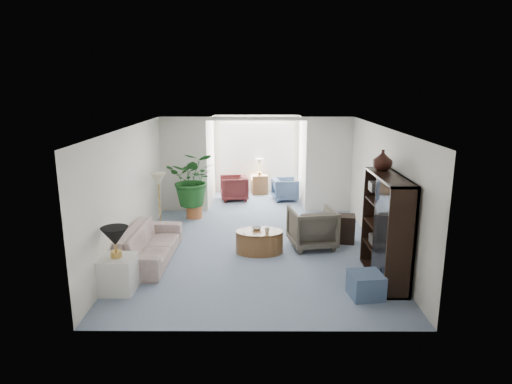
{
  "coord_description": "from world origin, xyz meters",
  "views": [
    {
      "loc": [
        0.04,
        -8.5,
        3.31
      ],
      "look_at": [
        0.0,
        0.6,
        1.1
      ],
      "focal_mm": 31.24,
      "sensor_mm": 36.0,
      "label": 1
    }
  ],
  "objects_px": {
    "coffee_table": "(259,242)",
    "sunroom_table": "(259,185)",
    "entertainment_cabinet": "(386,228)",
    "end_table": "(118,274)",
    "coffee_cup": "(267,230)",
    "cabinet_urn": "(383,160)",
    "wingback_chair": "(312,228)",
    "ottoman": "(366,285)",
    "coffee_bowl": "(257,228)",
    "table_lamp": "(115,236)",
    "floor_lamp": "(158,179)",
    "sunroom_chair_blue": "(285,189)",
    "framed_picture": "(384,170)",
    "plant_pot": "(194,212)",
    "sunroom_chair_maroon": "(234,188)",
    "side_table_dark": "(343,229)",
    "sofa": "(150,244)"
  },
  "relations": [
    {
      "from": "entertainment_cabinet",
      "to": "plant_pot",
      "type": "height_order",
      "value": "entertainment_cabinet"
    },
    {
      "from": "coffee_table",
      "to": "cabinet_urn",
      "type": "height_order",
      "value": "cabinet_urn"
    },
    {
      "from": "coffee_cup",
      "to": "cabinet_urn",
      "type": "relative_size",
      "value": 0.3
    },
    {
      "from": "floor_lamp",
      "to": "sunroom_chair_blue",
      "type": "relative_size",
      "value": 0.51
    },
    {
      "from": "end_table",
      "to": "ottoman",
      "type": "distance_m",
      "value": 4.0
    },
    {
      "from": "ottoman",
      "to": "sunroom_table",
      "type": "relative_size",
      "value": 0.85
    },
    {
      "from": "table_lamp",
      "to": "sunroom_chair_blue",
      "type": "relative_size",
      "value": 0.62
    },
    {
      "from": "table_lamp",
      "to": "floor_lamp",
      "type": "bearing_deg",
      "value": 88.85
    },
    {
      "from": "floor_lamp",
      "to": "sunroom_chair_maroon",
      "type": "xyz_separation_m",
      "value": [
        1.52,
        2.97,
        -0.89
      ]
    },
    {
      "from": "coffee_table",
      "to": "sunroom_table",
      "type": "height_order",
      "value": "sunroom_table"
    },
    {
      "from": "framed_picture",
      "to": "sunroom_chair_blue",
      "type": "xyz_separation_m",
      "value": [
        -1.62,
        4.26,
        -1.38
      ]
    },
    {
      "from": "coffee_cup",
      "to": "coffee_table",
      "type": "bearing_deg",
      "value": 146.31
    },
    {
      "from": "table_lamp",
      "to": "coffee_bowl",
      "type": "xyz_separation_m",
      "value": [
        2.26,
        1.84,
        -0.47
      ]
    },
    {
      "from": "coffee_bowl",
      "to": "wingback_chair",
      "type": "distance_m",
      "value": 1.17
    },
    {
      "from": "table_lamp",
      "to": "sunroom_chair_blue",
      "type": "xyz_separation_m",
      "value": [
        3.08,
        5.94,
        -0.62
      ]
    },
    {
      "from": "floor_lamp",
      "to": "side_table_dark",
      "type": "bearing_deg",
      "value": -8.36
    },
    {
      "from": "table_lamp",
      "to": "coffee_bowl",
      "type": "relative_size",
      "value": 2.21
    },
    {
      "from": "side_table_dark",
      "to": "sunroom_chair_maroon",
      "type": "height_order",
      "value": "sunroom_chair_maroon"
    },
    {
      "from": "ottoman",
      "to": "sofa",
      "type": "bearing_deg",
      "value": 158.07
    },
    {
      "from": "framed_picture",
      "to": "coffee_cup",
      "type": "bearing_deg",
      "value": -178.87
    },
    {
      "from": "entertainment_cabinet",
      "to": "end_table",
      "type": "bearing_deg",
      "value": -173.33
    },
    {
      "from": "sofa",
      "to": "end_table",
      "type": "relative_size",
      "value": 3.63
    },
    {
      "from": "cabinet_urn",
      "to": "sofa",
      "type": "bearing_deg",
      "value": 175.62
    },
    {
      "from": "coffee_cup",
      "to": "ottoman",
      "type": "height_order",
      "value": "coffee_cup"
    },
    {
      "from": "wingback_chair",
      "to": "cabinet_urn",
      "type": "bearing_deg",
      "value": 125.22
    },
    {
      "from": "coffee_bowl",
      "to": "side_table_dark",
      "type": "relative_size",
      "value": 0.33
    },
    {
      "from": "wingback_chair",
      "to": "sunroom_chair_blue",
      "type": "relative_size",
      "value": 1.29
    },
    {
      "from": "floor_lamp",
      "to": "wingback_chair",
      "type": "distance_m",
      "value": 3.56
    },
    {
      "from": "framed_picture",
      "to": "ottoman",
      "type": "relative_size",
      "value": 1.01
    },
    {
      "from": "framed_picture",
      "to": "table_lamp",
      "type": "xyz_separation_m",
      "value": [
        -4.7,
        -1.69,
        -0.75
      ]
    },
    {
      "from": "coffee_bowl",
      "to": "sunroom_table",
      "type": "height_order",
      "value": "sunroom_table"
    },
    {
      "from": "sofa",
      "to": "table_lamp",
      "type": "xyz_separation_m",
      "value": [
        -0.2,
        -1.35,
        0.63
      ]
    },
    {
      "from": "end_table",
      "to": "coffee_table",
      "type": "bearing_deg",
      "value": 37.03
    },
    {
      "from": "coffee_bowl",
      "to": "sunroom_table",
      "type": "bearing_deg",
      "value": 89.17
    },
    {
      "from": "coffee_bowl",
      "to": "sunroom_chair_blue",
      "type": "bearing_deg",
      "value": 78.69
    },
    {
      "from": "coffee_bowl",
      "to": "plant_pot",
      "type": "xyz_separation_m",
      "value": [
        -1.6,
        2.31,
        -0.31
      ]
    },
    {
      "from": "end_table",
      "to": "framed_picture",
      "type": "bearing_deg",
      "value": 19.74
    },
    {
      "from": "table_lamp",
      "to": "ottoman",
      "type": "xyz_separation_m",
      "value": [
        4.0,
        -0.18,
        -0.75
      ]
    },
    {
      "from": "coffee_cup",
      "to": "cabinet_urn",
      "type": "distance_m",
      "value": 2.59
    },
    {
      "from": "ottoman",
      "to": "cabinet_urn",
      "type": "bearing_deg",
      "value": 68.62
    },
    {
      "from": "sunroom_chair_blue",
      "to": "sofa",
      "type": "bearing_deg",
      "value": 139.59
    },
    {
      "from": "wingback_chair",
      "to": "ottoman",
      "type": "xyz_separation_m",
      "value": [
        0.59,
        -2.26,
        -0.22
      ]
    },
    {
      "from": "coffee_cup",
      "to": "wingback_chair",
      "type": "xyz_separation_m",
      "value": [
        0.94,
        0.43,
        -0.08
      ]
    },
    {
      "from": "cabinet_urn",
      "to": "ottoman",
      "type": "distance_m",
      "value": 2.23
    },
    {
      "from": "coffee_table",
      "to": "sunroom_table",
      "type": "bearing_deg",
      "value": 89.77
    },
    {
      "from": "ottoman",
      "to": "coffee_table",
      "type": "bearing_deg",
      "value": 131.29
    },
    {
      "from": "framed_picture",
      "to": "entertainment_cabinet",
      "type": "relative_size",
      "value": 0.27
    },
    {
      "from": "coffee_table",
      "to": "cabinet_urn",
      "type": "xyz_separation_m",
      "value": [
        2.16,
        -0.72,
        1.79
      ]
    },
    {
      "from": "plant_pot",
      "to": "ottoman",
      "type": "bearing_deg",
      "value": -52.41
    },
    {
      "from": "coffee_cup",
      "to": "plant_pot",
      "type": "bearing_deg",
      "value": 125.59
    }
  ]
}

